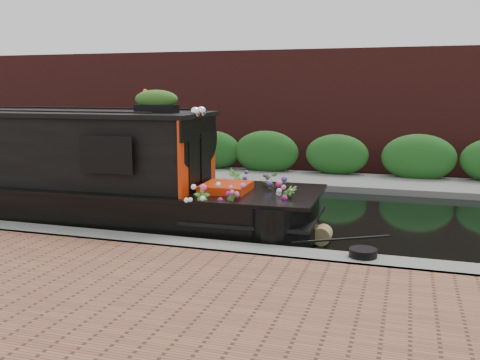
% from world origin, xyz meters
% --- Properties ---
extents(ground, '(80.00, 80.00, 0.00)m').
position_xyz_m(ground, '(0.00, 0.00, 0.00)').
color(ground, black).
rests_on(ground, ground).
extents(near_bank_coping, '(40.00, 0.60, 0.50)m').
position_xyz_m(near_bank_coping, '(0.00, -3.30, 0.00)').
color(near_bank_coping, slate).
rests_on(near_bank_coping, ground).
extents(far_bank_path, '(40.00, 2.40, 0.34)m').
position_xyz_m(far_bank_path, '(0.00, 4.20, 0.00)').
color(far_bank_path, slate).
rests_on(far_bank_path, ground).
extents(far_hedge, '(40.00, 1.10, 2.80)m').
position_xyz_m(far_hedge, '(0.00, 5.10, 0.00)').
color(far_hedge, '#20561D').
rests_on(far_hedge, ground).
extents(far_brick_wall, '(40.00, 1.00, 8.00)m').
position_xyz_m(far_brick_wall, '(0.00, 7.20, 0.00)').
color(far_brick_wall, '#501D1B').
rests_on(far_brick_wall, ground).
extents(narrowboat, '(12.55, 2.53, 2.93)m').
position_xyz_m(narrowboat, '(-3.96, -1.85, 0.87)').
color(narrowboat, black).
rests_on(narrowboat, ground).
extents(rope_fender, '(0.32, 0.36, 0.32)m').
position_xyz_m(rope_fender, '(2.68, -1.85, 0.16)').
color(rope_fender, olive).
rests_on(rope_fender, ground).
extents(coiled_mooring_rope, '(0.42, 0.42, 0.12)m').
position_xyz_m(coiled_mooring_rope, '(3.49, -3.18, 0.31)').
color(coiled_mooring_rope, black).
rests_on(coiled_mooring_rope, near_bank_coping).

